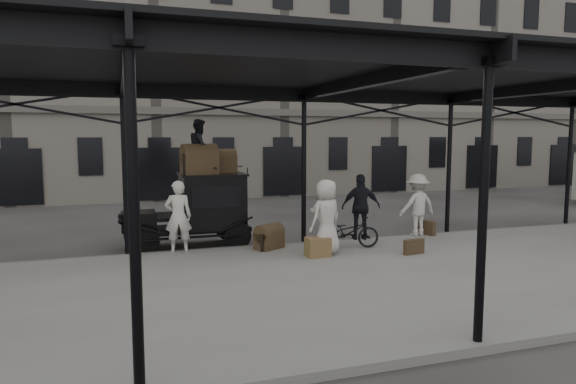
% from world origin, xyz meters
% --- Properties ---
extents(ground, '(120.00, 120.00, 0.00)m').
position_xyz_m(ground, '(0.00, 0.00, 0.00)').
color(ground, '#383533').
rests_on(ground, ground).
extents(platform, '(28.00, 8.00, 0.15)m').
position_xyz_m(platform, '(0.00, -2.00, 0.07)').
color(platform, slate).
rests_on(platform, ground).
extents(canopy, '(22.50, 9.00, 4.74)m').
position_xyz_m(canopy, '(0.00, -1.72, 4.60)').
color(canopy, black).
rests_on(canopy, ground).
extents(building_frontage, '(64.00, 8.00, 14.00)m').
position_xyz_m(building_frontage, '(0.00, 18.00, 7.00)').
color(building_frontage, slate).
rests_on(building_frontage, ground).
extents(taxi, '(3.65, 1.55, 2.18)m').
position_xyz_m(taxi, '(-2.86, 2.98, 1.20)').
color(taxi, black).
rests_on(taxi, ground).
extents(porter_left, '(0.76, 0.55, 1.95)m').
position_xyz_m(porter_left, '(-3.67, 1.80, 1.12)').
color(porter_left, beige).
rests_on(porter_left, platform).
extents(porter_midleft, '(1.00, 0.87, 1.73)m').
position_xyz_m(porter_midleft, '(0.56, 1.80, 1.02)').
color(porter_midleft, silver).
rests_on(porter_midleft, platform).
extents(porter_centre, '(1.14, 0.95, 1.99)m').
position_xyz_m(porter_centre, '(0.02, 0.32, 1.15)').
color(porter_centre, beige).
rests_on(porter_centre, platform).
extents(porter_official, '(1.25, 0.78, 1.99)m').
position_xyz_m(porter_official, '(1.77, 1.80, 1.14)').
color(porter_official, black).
rests_on(porter_official, platform).
extents(porter_right, '(1.32, 0.84, 1.94)m').
position_xyz_m(porter_right, '(3.73, 1.80, 1.12)').
color(porter_right, beige).
rests_on(porter_right, platform).
extents(bicycle, '(1.82, 0.89, 0.92)m').
position_xyz_m(bicycle, '(0.88, 0.79, 0.61)').
color(bicycle, black).
rests_on(bicycle, platform).
extents(porter_roof, '(0.75, 0.88, 1.58)m').
position_xyz_m(porter_roof, '(-2.89, 2.88, 2.97)').
color(porter_roof, black).
rests_on(porter_roof, taxi).
extents(steamer_trunk_roof_near, '(1.08, 0.77, 0.73)m').
position_xyz_m(steamer_trunk_roof_near, '(-2.94, 2.73, 2.54)').
color(steamer_trunk_roof_near, '#4B3923').
rests_on(steamer_trunk_roof_near, taxi).
extents(steamer_trunk_roof_far, '(0.85, 0.55, 0.60)m').
position_xyz_m(steamer_trunk_roof_far, '(-2.19, 3.18, 2.48)').
color(steamer_trunk_roof_far, '#4B3923').
rests_on(steamer_trunk_roof_far, taxi).
extents(steamer_trunk_platform, '(0.93, 0.84, 0.58)m').
position_xyz_m(steamer_trunk_platform, '(-1.24, 1.43, 0.44)').
color(steamer_trunk_platform, '#4B3923').
rests_on(steamer_trunk_platform, platform).
extents(wicker_hamper, '(0.61, 0.46, 0.50)m').
position_xyz_m(wicker_hamper, '(-0.29, 0.13, 0.40)').
color(wicker_hamper, brown).
rests_on(wicker_hamper, platform).
extents(suitcase_upright, '(0.30, 0.62, 0.45)m').
position_xyz_m(suitcase_upright, '(4.11, 1.80, 0.38)').
color(suitcase_upright, '#4B3923').
rests_on(suitcase_upright, platform).
extents(suitcase_flat, '(0.62, 0.23, 0.40)m').
position_xyz_m(suitcase_flat, '(2.23, -0.44, 0.35)').
color(suitcase_flat, '#4B3923').
rests_on(suitcase_flat, platform).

